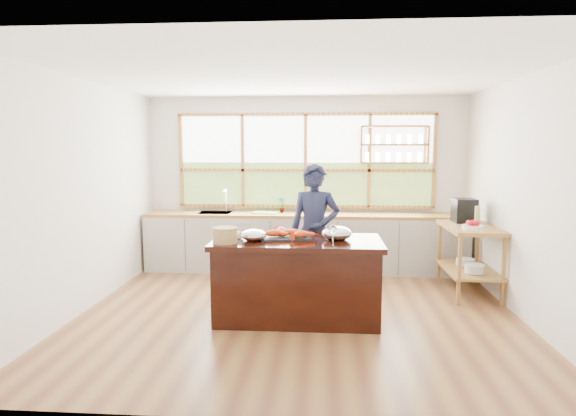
# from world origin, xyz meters

# --- Properties ---
(ground_plane) EXTENTS (5.00, 5.00, 0.00)m
(ground_plane) POSITION_xyz_m (0.00, 0.00, 0.00)
(ground_plane) COLOR olive
(room_shell) EXTENTS (5.02, 4.52, 2.71)m
(room_shell) POSITION_xyz_m (0.02, 0.51, 1.75)
(room_shell) COLOR silver
(room_shell) RESTS_ON ground_plane
(back_counter) EXTENTS (4.90, 0.63, 0.90)m
(back_counter) POSITION_xyz_m (-0.02, 1.94, 0.45)
(back_counter) COLOR #B1AFA7
(back_counter) RESTS_ON ground_plane
(right_shelf_unit) EXTENTS (0.62, 1.10, 0.90)m
(right_shelf_unit) POSITION_xyz_m (2.19, 0.89, 0.60)
(right_shelf_unit) COLOR #A26D35
(right_shelf_unit) RESTS_ON ground_plane
(island) EXTENTS (1.85, 0.90, 0.90)m
(island) POSITION_xyz_m (0.00, -0.20, 0.45)
(island) COLOR black
(island) RESTS_ON ground_plane
(cook) EXTENTS (0.66, 0.47, 1.71)m
(cook) POSITION_xyz_m (0.18, 0.52, 0.85)
(cook) COLOR #171B33
(cook) RESTS_ON ground_plane
(potted_plant) EXTENTS (0.14, 0.10, 0.25)m
(potted_plant) POSITION_xyz_m (-0.36, 2.00, 1.03)
(potted_plant) COLOR slate
(potted_plant) RESTS_ON back_counter
(cutting_board) EXTENTS (0.45, 0.37, 0.01)m
(cutting_board) POSITION_xyz_m (-0.60, 1.94, 0.91)
(cutting_board) COLOR #60C635
(cutting_board) RESTS_ON back_counter
(espresso_machine) EXTENTS (0.29, 0.31, 0.32)m
(espresso_machine) POSITION_xyz_m (2.19, 1.20, 1.06)
(espresso_machine) COLOR black
(espresso_machine) RESTS_ON right_shelf_unit
(wine_bottle) EXTENTS (0.08, 0.08, 0.27)m
(wine_bottle) POSITION_xyz_m (2.24, 0.80, 1.04)
(wine_bottle) COLOR #9DAC52
(wine_bottle) RESTS_ON right_shelf_unit
(fruit_bowl) EXTENTS (0.25, 0.25, 0.11)m
(fruit_bowl) POSITION_xyz_m (2.14, 0.65, 0.94)
(fruit_bowl) COLOR silver
(fruit_bowl) RESTS_ON right_shelf_unit
(slate_board) EXTENTS (0.61, 0.49, 0.02)m
(slate_board) POSITION_xyz_m (-0.14, -0.10, 0.91)
(slate_board) COLOR black
(slate_board) RESTS_ON island
(lobster_pile) EXTENTS (0.52, 0.44, 0.08)m
(lobster_pile) POSITION_xyz_m (-0.12, -0.11, 0.96)
(lobster_pile) COLOR red
(lobster_pile) RESTS_ON slate_board
(mixing_bowl_left) EXTENTS (0.27, 0.27, 0.13)m
(mixing_bowl_left) POSITION_xyz_m (-0.47, -0.28, 0.96)
(mixing_bowl_left) COLOR silver
(mixing_bowl_left) RESTS_ON island
(mixing_bowl_right) EXTENTS (0.33, 0.33, 0.16)m
(mixing_bowl_right) POSITION_xyz_m (0.43, -0.16, 0.97)
(mixing_bowl_right) COLOR silver
(mixing_bowl_right) RESTS_ON island
(wine_glass) EXTENTS (0.08, 0.08, 0.22)m
(wine_glass) POSITION_xyz_m (0.38, -0.53, 1.06)
(wine_glass) COLOR white
(wine_glass) RESTS_ON island
(wicker_basket) EXTENTS (0.26, 0.26, 0.17)m
(wicker_basket) POSITION_xyz_m (-0.75, -0.44, 0.98)
(wicker_basket) COLOR #A9804D
(wicker_basket) RESTS_ON island
(parchment_roll) EXTENTS (0.24, 0.29, 0.08)m
(parchment_roll) POSITION_xyz_m (-0.71, -0.09, 0.94)
(parchment_roll) COLOR white
(parchment_roll) RESTS_ON island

